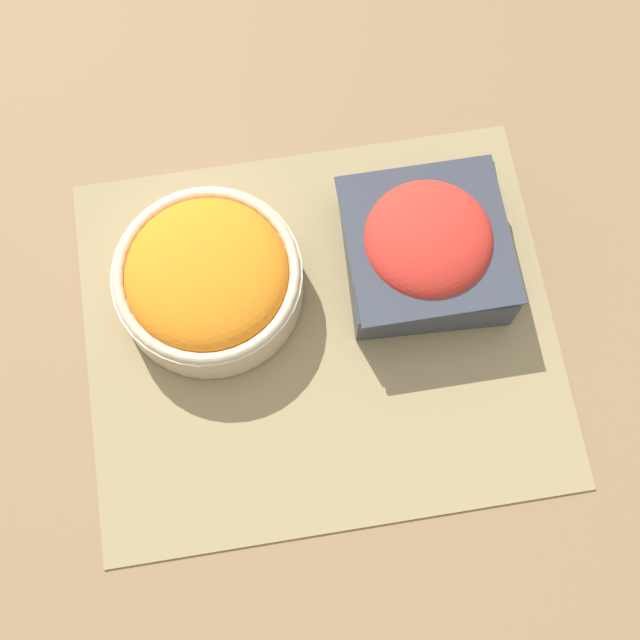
# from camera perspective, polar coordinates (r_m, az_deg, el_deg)

# --- Properties ---
(ground_plane) EXTENTS (3.00, 3.00, 0.00)m
(ground_plane) POSITION_cam_1_polar(r_m,az_deg,el_deg) (0.88, -0.00, -0.68)
(ground_plane) COLOR olive
(placemat) EXTENTS (0.46, 0.39, 0.00)m
(placemat) POSITION_cam_1_polar(r_m,az_deg,el_deg) (0.88, -0.00, -0.65)
(placemat) COLOR #937F56
(placemat) RESTS_ON ground_plane
(tomato_bowl) EXTENTS (0.16, 0.16, 0.08)m
(tomato_bowl) POSITION_cam_1_polar(r_m,az_deg,el_deg) (0.87, 6.83, 4.72)
(tomato_bowl) COLOR #333842
(tomato_bowl) RESTS_ON placemat
(carrot_bowl) EXTENTS (0.18, 0.18, 0.07)m
(carrot_bowl) POSITION_cam_1_polar(r_m,az_deg,el_deg) (0.86, -7.18, 2.69)
(carrot_bowl) COLOR beige
(carrot_bowl) RESTS_ON placemat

